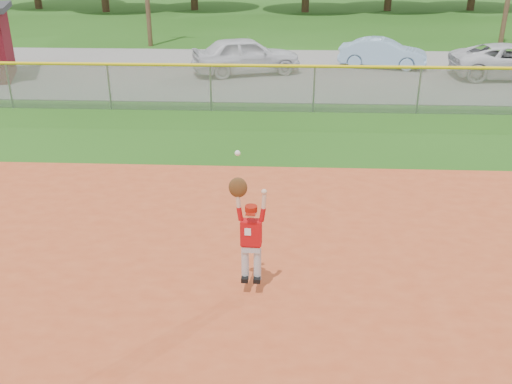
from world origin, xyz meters
TOP-DOWN VIEW (x-y plane):
  - ground at (0.00, 0.00)m, footprint 120.00×120.00m
  - parking_strip at (0.00, 16.00)m, footprint 44.00×10.00m
  - car_white_a at (-2.55, 15.50)m, footprint 4.77×3.11m
  - car_blue at (3.28, 17.05)m, footprint 3.92×2.09m
  - outfield_fence at (0.00, 10.00)m, footprint 40.06×0.10m
  - ballplayer at (-1.45, -0.40)m, footprint 0.58×0.25m

SIDE VIEW (x-z plane):
  - ground at x=0.00m, z-range 0.00..0.00m
  - parking_strip at x=0.00m, z-range 0.00..0.03m
  - car_blue at x=3.28m, z-range 0.03..1.26m
  - car_white_a at x=-2.55m, z-range 0.03..1.54m
  - outfield_fence at x=0.00m, z-range 0.11..1.66m
  - ballplayer at x=-1.45m, z-range 0.03..2.20m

